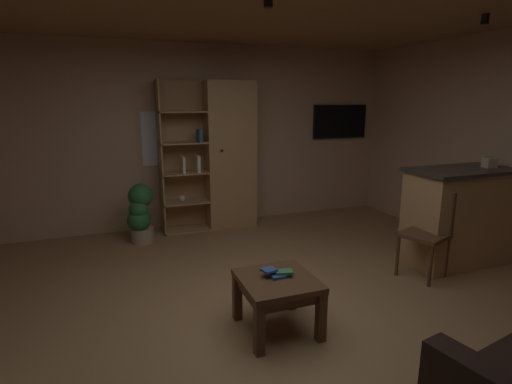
% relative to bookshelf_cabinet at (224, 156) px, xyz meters
% --- Properties ---
extents(floor, '(6.15, 5.96, 0.02)m').
position_rel_bookshelf_cabinet_xyz_m(floor, '(-0.37, -2.74, -1.06)').
color(floor, olive).
rests_on(floor, ground).
extents(wall_back, '(6.27, 0.06, 2.63)m').
position_rel_bookshelf_cabinet_xyz_m(wall_back, '(-0.37, 0.27, 0.27)').
color(wall_back, tan).
rests_on(wall_back, ground).
extents(window_pane_back, '(0.72, 0.01, 0.76)m').
position_rel_bookshelf_cabinet_xyz_m(window_pane_back, '(-0.77, 0.24, 0.26)').
color(window_pane_back, white).
extents(bookshelf_cabinet, '(1.36, 0.41, 2.11)m').
position_rel_bookshelf_cabinet_xyz_m(bookshelf_cabinet, '(0.00, 0.00, 0.00)').
color(bookshelf_cabinet, '#A87F51').
rests_on(bookshelf_cabinet, ground).
extents(kitchen_bar_counter, '(1.48, 0.64, 1.10)m').
position_rel_bookshelf_cabinet_xyz_m(kitchen_bar_counter, '(2.25, -2.26, -0.49)').
color(kitchen_bar_counter, '#A87F51').
rests_on(kitchen_bar_counter, ground).
extents(tissue_box, '(0.14, 0.14, 0.11)m').
position_rel_bookshelf_cabinet_xyz_m(tissue_box, '(2.45, -2.30, 0.11)').
color(tissue_box, '#BFB299').
rests_on(tissue_box, kitchen_bar_counter).
extents(coffee_table, '(0.59, 0.61, 0.45)m').
position_rel_bookshelf_cabinet_xyz_m(coffee_table, '(-0.38, -2.85, -0.69)').
color(coffee_table, '#4C331E').
rests_on(coffee_table, ground).
extents(table_book_0, '(0.12, 0.09, 0.02)m').
position_rel_bookshelf_cabinet_xyz_m(table_book_0, '(-0.37, -2.84, -0.58)').
color(table_book_0, '#2D4C8C').
rests_on(table_book_0, coffee_table).
extents(table_book_1, '(0.15, 0.11, 0.02)m').
position_rel_bookshelf_cabinet_xyz_m(table_book_1, '(-0.31, -2.84, -0.56)').
color(table_book_1, '#387247').
rests_on(table_book_1, coffee_table).
extents(table_book_2, '(0.13, 0.13, 0.02)m').
position_rel_bookshelf_cabinet_xyz_m(table_book_2, '(-0.43, -2.80, -0.54)').
color(table_book_2, '#2D4C8C').
rests_on(table_book_2, coffee_table).
extents(dining_chair, '(0.54, 0.54, 0.92)m').
position_rel_bookshelf_cabinet_xyz_m(dining_chair, '(1.55, -2.42, -0.52)').
color(dining_chair, '#4C331E').
rests_on(dining_chair, ground).
extents(potted_floor_plant, '(0.36, 0.37, 0.79)m').
position_rel_bookshelf_cabinet_xyz_m(potted_floor_plant, '(-1.25, -0.32, -0.64)').
color(potted_floor_plant, '#9E896B').
rests_on(potted_floor_plant, ground).
extents(wall_mounted_tv, '(0.97, 0.06, 0.54)m').
position_rel_bookshelf_cabinet_xyz_m(wall_mounted_tv, '(2.05, 0.21, 0.45)').
color(wall_mounted_tv, black).
extents(track_light_spot_1, '(0.07, 0.07, 0.09)m').
position_rel_bookshelf_cabinet_xyz_m(track_light_spot_1, '(-0.37, -2.60, 1.51)').
color(track_light_spot_1, black).
extents(track_light_spot_2, '(0.07, 0.07, 0.09)m').
position_rel_bookshelf_cabinet_xyz_m(track_light_spot_2, '(1.72, -2.65, 1.51)').
color(track_light_spot_2, black).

